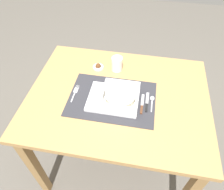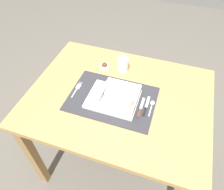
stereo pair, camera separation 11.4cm
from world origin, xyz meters
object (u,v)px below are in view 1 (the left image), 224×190
(dining_table, at_px, (118,106))
(drinking_glass, at_px, (117,64))
(porridge_bowl, at_px, (120,97))
(fork, at_px, (75,92))
(bread_knife, at_px, (142,105))
(condiment_saucer, at_px, (98,67))
(spoon, at_px, (152,100))
(butter_knife, at_px, (147,103))

(dining_table, distance_m, drinking_glass, 0.26)
(porridge_bowl, distance_m, fork, 0.26)
(dining_table, distance_m, porridge_bowl, 0.16)
(bread_knife, bearing_deg, drinking_glass, 128.25)
(drinking_glass, height_order, condiment_saucer, drinking_glass)
(dining_table, xyz_separation_m, condiment_saucer, (-0.16, 0.20, 0.11))
(porridge_bowl, height_order, drinking_glass, drinking_glass)
(dining_table, bearing_deg, spoon, -3.47)
(dining_table, xyz_separation_m, bread_knife, (0.14, -0.06, 0.11))
(porridge_bowl, relative_size, drinking_glass, 2.13)
(condiment_saucer, bearing_deg, butter_knife, -37.06)
(porridge_bowl, bearing_deg, dining_table, 109.45)
(fork, distance_m, condiment_saucer, 0.25)
(drinking_glass, bearing_deg, bread_knife, -56.17)
(dining_table, bearing_deg, butter_knife, -13.61)
(condiment_saucer, bearing_deg, porridge_bowl, -55.08)
(dining_table, relative_size, spoon, 9.37)
(condiment_saucer, bearing_deg, fork, -108.99)
(spoon, distance_m, condiment_saucer, 0.41)
(fork, distance_m, bread_knife, 0.38)
(porridge_bowl, relative_size, butter_knife, 1.40)
(porridge_bowl, bearing_deg, bread_knife, -1.88)
(bread_knife, bearing_deg, dining_table, 162.23)
(spoon, distance_m, drinking_glass, 0.32)
(porridge_bowl, xyz_separation_m, drinking_glass, (-0.06, 0.26, -0.00))
(bread_knife, bearing_deg, condiment_saucer, 143.27)
(fork, distance_m, drinking_glass, 0.31)
(dining_table, bearing_deg, fork, -173.35)
(porridge_bowl, height_order, butter_knife, porridge_bowl)
(bread_knife, distance_m, condiment_saucer, 0.39)
(butter_knife, bearing_deg, spoon, 45.13)
(fork, bearing_deg, porridge_bowl, -1.53)
(fork, height_order, butter_knife, butter_knife)
(porridge_bowl, distance_m, bread_knife, 0.12)
(drinking_glass, distance_m, condiment_saucer, 0.12)
(porridge_bowl, distance_m, butter_knife, 0.15)
(porridge_bowl, xyz_separation_m, butter_knife, (0.14, 0.01, -0.04))
(butter_knife, bearing_deg, condiment_saucer, 141.63)
(spoon, relative_size, condiment_saucer, 1.63)
(spoon, relative_size, butter_knife, 0.79)
(drinking_glass, bearing_deg, dining_table, -78.62)
(dining_table, xyz_separation_m, spoon, (0.19, -0.01, 0.11))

